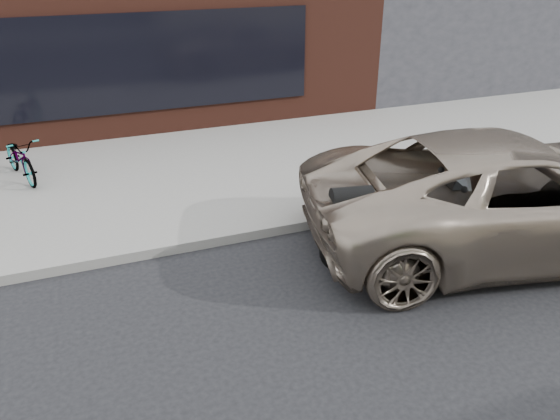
% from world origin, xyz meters
% --- Properties ---
extents(near_sidewalk, '(44.00, 6.00, 0.15)m').
position_xyz_m(near_sidewalk, '(0.00, 7.00, 0.07)').
color(near_sidewalk, gray).
rests_on(near_sidewalk, ground).
extents(storefront, '(14.00, 10.07, 4.50)m').
position_xyz_m(storefront, '(-2.00, 13.98, 2.25)').
color(storefront, '#4C2318').
rests_on(storefront, ground).
extents(motorcycle, '(2.34, 0.83, 1.49)m').
position_xyz_m(motorcycle, '(1.65, 2.61, 0.64)').
color(motorcycle, black).
rests_on(motorcycle, ground).
extents(minivan, '(6.27, 3.81, 1.63)m').
position_xyz_m(minivan, '(3.50, 2.60, 0.81)').
color(minivan, gray).
rests_on(minivan, ground).
extents(bicycle_front, '(0.99, 1.60, 0.79)m').
position_xyz_m(bicycle_front, '(-3.11, 7.32, 0.55)').
color(bicycle_front, gray).
rests_on(bicycle_front, near_sidewalk).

